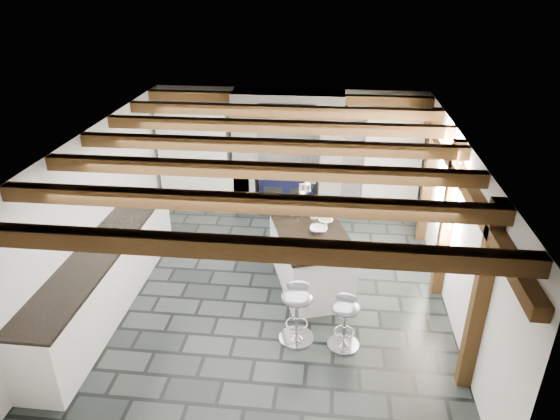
# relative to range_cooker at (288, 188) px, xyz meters

# --- Properties ---
(ground) EXTENTS (6.00, 6.00, 0.00)m
(ground) POSITION_rel_range_cooker_xyz_m (0.00, -2.68, -0.47)
(ground) COLOR black
(ground) RESTS_ON ground
(room_shell) EXTENTS (6.00, 6.03, 6.00)m
(room_shell) POSITION_rel_range_cooker_xyz_m (-0.61, -1.26, 0.60)
(room_shell) COLOR white
(room_shell) RESTS_ON ground
(range_cooker) EXTENTS (1.00, 0.63, 0.99)m
(range_cooker) POSITION_rel_range_cooker_xyz_m (0.00, 0.00, 0.00)
(range_cooker) COLOR black
(range_cooker) RESTS_ON ground
(kitchen_island) EXTENTS (1.45, 2.01, 1.19)m
(kitchen_island) POSITION_rel_range_cooker_xyz_m (0.55, -2.42, -0.01)
(kitchen_island) COLOR white
(kitchen_island) RESTS_ON ground
(bar_stool_near) EXTENTS (0.42, 0.42, 0.74)m
(bar_stool_near) POSITION_rel_range_cooker_xyz_m (1.07, -3.80, -0.01)
(bar_stool_near) COLOR silver
(bar_stool_near) RESTS_ON ground
(bar_stool_far) EXTENTS (0.45, 0.45, 0.83)m
(bar_stool_far) POSITION_rel_range_cooker_xyz_m (0.47, -3.74, 0.05)
(bar_stool_far) COLOR silver
(bar_stool_far) RESTS_ON ground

